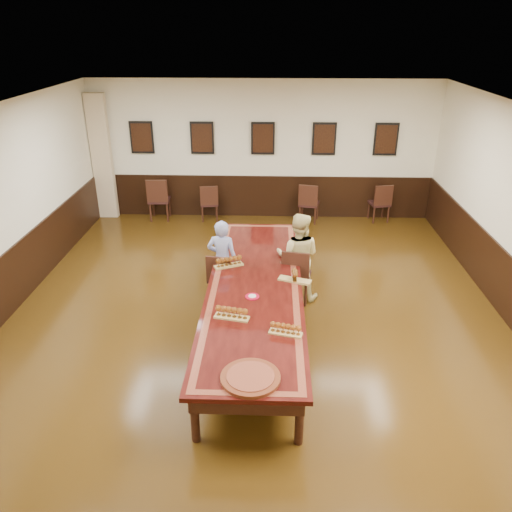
{
  "coord_description": "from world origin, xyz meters",
  "views": [
    {
      "loc": [
        0.25,
        -6.54,
        4.3
      ],
      "look_at": [
        0.0,
        0.5,
        1.0
      ],
      "focal_mm": 35.0,
      "sensor_mm": 36.0,
      "label": 1
    }
  ],
  "objects_px": {
    "person_woman": "(298,257)",
    "carved_platter": "(250,378)",
    "spare_chair_a": "(159,198)",
    "conference_table": "(255,293)",
    "spare_chair_c": "(309,202)",
    "person_man": "(222,260)",
    "chair_woman": "(296,274)",
    "spare_chair_b": "(209,202)",
    "chair_man": "(221,276)",
    "spare_chair_d": "(379,202)"
  },
  "relations": [
    {
      "from": "conference_table",
      "to": "spare_chair_c",
      "type": "bearing_deg",
      "value": 76.65
    },
    {
      "from": "person_man",
      "to": "person_woman",
      "type": "bearing_deg",
      "value": -170.43
    },
    {
      "from": "chair_man",
      "to": "carved_platter",
      "type": "xyz_separation_m",
      "value": [
        0.63,
        -3.05,
        0.34
      ]
    },
    {
      "from": "chair_man",
      "to": "spare_chair_a",
      "type": "xyz_separation_m",
      "value": [
        -1.85,
        3.78,
        0.08
      ]
    },
    {
      "from": "spare_chair_a",
      "to": "person_woman",
      "type": "height_order",
      "value": "person_woman"
    },
    {
      "from": "person_woman",
      "to": "chair_man",
      "type": "bearing_deg",
      "value": 15.59
    },
    {
      "from": "chair_woman",
      "to": "spare_chair_b",
      "type": "height_order",
      "value": "chair_woman"
    },
    {
      "from": "conference_table",
      "to": "spare_chair_d",
      "type": "bearing_deg",
      "value": 59.79
    },
    {
      "from": "person_woman",
      "to": "carved_platter",
      "type": "distance_m",
      "value": 3.24
    },
    {
      "from": "chair_woman",
      "to": "conference_table",
      "type": "xyz_separation_m",
      "value": [
        -0.66,
        -0.91,
        0.12
      ]
    },
    {
      "from": "spare_chair_b",
      "to": "spare_chair_d",
      "type": "bearing_deg",
      "value": 171.1
    },
    {
      "from": "spare_chair_b",
      "to": "carved_platter",
      "type": "xyz_separation_m",
      "value": [
        1.3,
        -6.84,
        0.33
      ]
    },
    {
      "from": "spare_chair_b",
      "to": "conference_table",
      "type": "relative_size",
      "value": 0.18
    },
    {
      "from": "chair_man",
      "to": "spare_chair_b",
      "type": "height_order",
      "value": "spare_chair_b"
    },
    {
      "from": "spare_chair_c",
      "to": "person_woman",
      "type": "xyz_separation_m",
      "value": [
        -0.42,
        -3.63,
        0.29
      ]
    },
    {
      "from": "chair_man",
      "to": "person_woman",
      "type": "distance_m",
      "value": 1.32
    },
    {
      "from": "spare_chair_c",
      "to": "person_man",
      "type": "bearing_deg",
      "value": 77.86
    },
    {
      "from": "spare_chair_a",
      "to": "spare_chair_b",
      "type": "relative_size",
      "value": 1.17
    },
    {
      "from": "chair_man",
      "to": "person_man",
      "type": "height_order",
      "value": "person_man"
    },
    {
      "from": "chair_man",
      "to": "carved_platter",
      "type": "height_order",
      "value": "chair_man"
    },
    {
      "from": "spare_chair_b",
      "to": "chair_man",
      "type": "bearing_deg",
      "value": 90.05
    },
    {
      "from": "person_man",
      "to": "spare_chair_b",
      "type": "bearing_deg",
      "value": -71.4
    },
    {
      "from": "spare_chair_c",
      "to": "person_man",
      "type": "relative_size",
      "value": 0.68
    },
    {
      "from": "spare_chair_c",
      "to": "carved_platter",
      "type": "relative_size",
      "value": 1.13
    },
    {
      "from": "carved_platter",
      "to": "chair_man",
      "type": "bearing_deg",
      "value": 101.67
    },
    {
      "from": "chair_woman",
      "to": "carved_platter",
      "type": "xyz_separation_m",
      "value": [
        -0.63,
        -3.07,
        0.29
      ]
    },
    {
      "from": "chair_woman",
      "to": "person_woman",
      "type": "xyz_separation_m",
      "value": [
        0.02,
        0.1,
        0.27
      ]
    },
    {
      "from": "person_woman",
      "to": "conference_table",
      "type": "relative_size",
      "value": 0.3
    },
    {
      "from": "carved_platter",
      "to": "person_man",
      "type": "bearing_deg",
      "value": 101.11
    },
    {
      "from": "chair_man",
      "to": "spare_chair_a",
      "type": "bearing_deg",
      "value": -55.77
    },
    {
      "from": "chair_woman",
      "to": "carved_platter",
      "type": "relative_size",
      "value": 1.17
    },
    {
      "from": "carved_platter",
      "to": "spare_chair_b",
      "type": "bearing_deg",
      "value": 100.77
    },
    {
      "from": "chair_man",
      "to": "spare_chair_c",
      "type": "bearing_deg",
      "value": -106.19
    },
    {
      "from": "chair_man",
      "to": "conference_table",
      "type": "height_order",
      "value": "chair_man"
    },
    {
      "from": "conference_table",
      "to": "person_man",
      "type": "bearing_deg",
      "value": 120.78
    },
    {
      "from": "person_woman",
      "to": "carved_platter",
      "type": "height_order",
      "value": "person_woman"
    },
    {
      "from": "person_woman",
      "to": "carved_platter",
      "type": "xyz_separation_m",
      "value": [
        -0.65,
        -3.17,
        0.01
      ]
    },
    {
      "from": "chair_man",
      "to": "person_woman",
      "type": "bearing_deg",
      "value": -166.33
    },
    {
      "from": "spare_chair_a",
      "to": "conference_table",
      "type": "bearing_deg",
      "value": 114.3
    },
    {
      "from": "spare_chair_d",
      "to": "conference_table",
      "type": "relative_size",
      "value": 0.18
    },
    {
      "from": "carved_platter",
      "to": "chair_woman",
      "type": "bearing_deg",
      "value": 78.4
    },
    {
      "from": "spare_chair_b",
      "to": "person_woman",
      "type": "height_order",
      "value": "person_woman"
    },
    {
      "from": "person_woman",
      "to": "carved_platter",
      "type": "relative_size",
      "value": 1.82
    },
    {
      "from": "spare_chair_b",
      "to": "carved_platter",
      "type": "height_order",
      "value": "spare_chair_b"
    },
    {
      "from": "chair_woman",
      "to": "spare_chair_d",
      "type": "bearing_deg",
      "value": -108.64
    },
    {
      "from": "person_man",
      "to": "conference_table",
      "type": "relative_size",
      "value": 0.28
    },
    {
      "from": "chair_man",
      "to": "spare_chair_c",
      "type": "relative_size",
      "value": 0.93
    },
    {
      "from": "spare_chair_a",
      "to": "conference_table",
      "type": "height_order",
      "value": "spare_chair_a"
    },
    {
      "from": "spare_chair_b",
      "to": "spare_chair_d",
      "type": "relative_size",
      "value": 0.96
    },
    {
      "from": "spare_chair_d",
      "to": "person_woman",
      "type": "xyz_separation_m",
      "value": [
        -2.09,
        -3.74,
        0.3
      ]
    }
  ]
}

